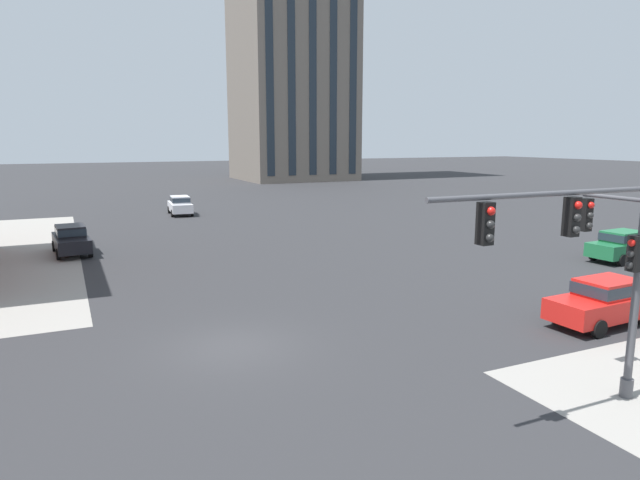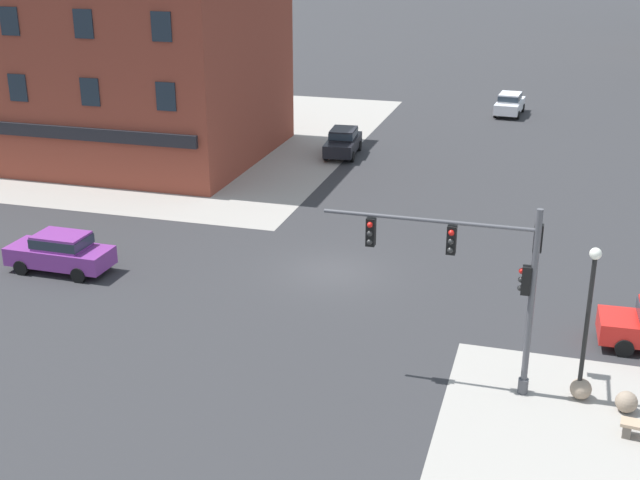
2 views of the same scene
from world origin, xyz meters
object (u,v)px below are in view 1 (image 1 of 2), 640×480
(car_main_northbound_near, at_px, (71,239))
(traffic_signal_main, at_px, (597,253))
(car_main_southbound_near, at_px, (624,244))
(car_main_northbound_far, at_px, (180,205))
(car_cross_eastbound, at_px, (605,300))

(car_main_northbound_near, bearing_deg, traffic_signal_main, -66.25)
(car_main_southbound_near, bearing_deg, car_main_northbound_far, 121.85)
(car_main_northbound_far, bearing_deg, car_main_southbound_near, -58.15)
(car_main_northbound_near, distance_m, car_main_southbound_near, 31.38)
(car_main_southbound_near, height_order, car_cross_eastbound, same)
(traffic_signal_main, bearing_deg, car_main_southbound_near, 34.59)
(car_cross_eastbound, bearing_deg, car_main_northbound_near, 128.20)
(car_main_northbound_near, height_order, car_main_northbound_far, same)
(car_main_northbound_near, bearing_deg, car_main_northbound_far, 58.48)
(car_cross_eastbound, bearing_deg, traffic_signal_main, -144.95)
(car_main_northbound_far, distance_m, car_main_southbound_near, 35.04)
(traffic_signal_main, relative_size, car_main_northbound_near, 1.47)
(car_main_northbound_near, xyz_separation_m, car_main_northbound_far, (9.18, 14.96, 0.00))
(car_cross_eastbound, bearing_deg, car_main_southbound_near, 34.34)
(traffic_signal_main, distance_m, car_main_northbound_near, 28.56)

